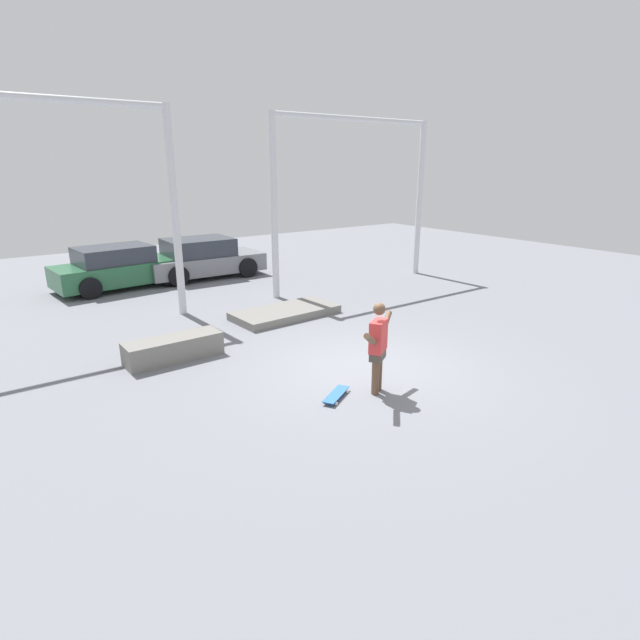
{
  "coord_description": "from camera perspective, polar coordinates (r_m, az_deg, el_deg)",
  "views": [
    {
      "loc": [
        -5.99,
        -6.69,
        3.82
      ],
      "look_at": [
        -0.2,
        1.3,
        0.73
      ],
      "focal_mm": 28.0,
      "sensor_mm": 36.0,
      "label": 1
    }
  ],
  "objects": [
    {
      "name": "ground_plane",
      "position": [
        9.75,
        5.48,
        -5.73
      ],
      "size": [
        36.0,
        36.0,
        0.0
      ],
      "primitive_type": "plane",
      "color": "slate"
    },
    {
      "name": "skateboarder",
      "position": [
        8.55,
        6.65,
        -2.76
      ],
      "size": [
        1.29,
        0.86,
        1.62
      ],
      "rotation": [
        0.0,
        0.0,
        0.56
      ],
      "color": "brown",
      "rests_on": "ground_plane"
    },
    {
      "name": "skateboard",
      "position": [
        8.6,
        1.85,
        -8.5
      ],
      "size": [
        0.75,
        0.55,
        0.08
      ],
      "rotation": [
        0.0,
        0.0,
        0.52
      ],
      "color": "#2D66B2",
      "rests_on": "ground_plane"
    },
    {
      "name": "grind_box",
      "position": [
        10.59,
        -16.37,
        -3.13
      ],
      "size": [
        1.95,
        0.68,
        0.47
      ],
      "primitive_type": "cube",
      "rotation": [
        0.0,
        0.0,
        0.02
      ],
      "color": "slate",
      "rests_on": "ground_plane"
    },
    {
      "name": "manual_pad",
      "position": [
        13.1,
        -3.98,
        0.86
      ],
      "size": [
        2.81,
        1.43,
        0.2
      ],
      "primitive_type": "cube",
      "rotation": [
        0.0,
        0.0,
        0.05
      ],
      "color": "slate",
      "rests_on": "ground_plane"
    },
    {
      "name": "canopy_support_left",
      "position": [
        12.61,
        -29.54,
        12.77
      ],
      "size": [
        6.13,
        0.2,
        5.21
      ],
      "color": "silver",
      "rests_on": "ground_plane"
    },
    {
      "name": "canopy_support_right",
      "position": [
        16.28,
        4.0,
        15.46
      ],
      "size": [
        6.13,
        0.2,
        5.21
      ],
      "color": "silver",
      "rests_on": "ground_plane"
    },
    {
      "name": "parked_car_green",
      "position": [
        17.25,
        -22.0,
        5.56
      ],
      "size": [
        4.13,
        2.16,
        1.35
      ],
      "rotation": [
        0.0,
        0.0,
        0.1
      ],
      "color": "#28603D",
      "rests_on": "ground_plane"
    },
    {
      "name": "parked_car_grey",
      "position": [
        18.05,
        -13.32,
        6.86
      ],
      "size": [
        4.06,
        2.1,
        1.37
      ],
      "rotation": [
        0.0,
        0.0,
        -0.02
      ],
      "color": "slate",
      "rests_on": "ground_plane"
    }
  ]
}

